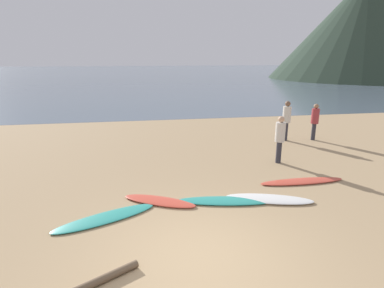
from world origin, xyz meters
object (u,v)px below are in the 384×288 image
(surfboard_1, at_px, (160,201))
(surfboard_4, at_px, (302,181))
(surfboard_2, at_px, (226,201))
(person_0, at_px, (287,117))
(surfboard_3, at_px, (269,199))
(person_1, at_px, (315,119))
(surfboard_0, at_px, (106,218))
(person_2, at_px, (280,136))

(surfboard_1, relative_size, surfboard_4, 0.75)
(surfboard_2, height_order, person_0, person_0)
(surfboard_1, bearing_deg, surfboard_2, 18.34)
(surfboard_2, bearing_deg, surfboard_1, -179.09)
(surfboard_3, height_order, person_1, person_1)
(surfboard_0, height_order, surfboard_3, surfboard_3)
(surfboard_0, bearing_deg, person_2, 4.68)
(person_1, bearing_deg, person_2, -3.37)
(surfboard_0, height_order, person_1, person_1)
(surfboard_0, height_order, surfboard_1, surfboard_1)
(surfboard_4, distance_m, person_1, 5.26)
(surfboard_0, distance_m, surfboard_3, 4.04)
(surfboard_0, distance_m, surfboard_4, 5.57)
(surfboard_1, relative_size, surfboard_2, 0.77)
(surfboard_1, xyz_separation_m, person_1, (7.03, 4.93, 0.89))
(surfboard_2, distance_m, person_2, 3.79)
(surfboard_2, xyz_separation_m, surfboard_3, (1.12, -0.09, 0.00))
(person_0, bearing_deg, person_2, -57.18)
(surfboard_1, distance_m, surfboard_2, 1.67)
(surfboard_3, height_order, person_0, person_0)
(person_2, bearing_deg, surfboard_4, -167.69)
(surfboard_3, bearing_deg, surfboard_0, -158.58)
(surfboard_4, bearing_deg, person_0, 70.26)
(surfboard_3, relative_size, surfboard_4, 0.87)
(surfboard_0, relative_size, surfboard_4, 0.93)
(surfboard_0, bearing_deg, surfboard_3, -19.87)
(surfboard_1, relative_size, person_1, 1.21)
(surfboard_1, bearing_deg, person_2, 56.47)
(surfboard_3, height_order, surfboard_4, surfboard_3)
(surfboard_3, bearing_deg, surfboard_2, -166.88)
(surfboard_1, bearing_deg, person_0, 68.58)
(surfboard_0, xyz_separation_m, surfboard_1, (1.26, 0.62, 0.01))
(surfboard_0, relative_size, surfboard_1, 1.24)
(surfboard_0, bearing_deg, surfboard_4, -11.12)
(person_1, bearing_deg, person_0, -51.78)
(surfboard_4, relative_size, person_0, 1.48)
(surfboard_2, relative_size, surfboard_3, 1.12)
(surfboard_4, xyz_separation_m, person_1, (2.85, 4.34, 0.90))
(surfboard_1, distance_m, surfboard_4, 4.22)
(surfboard_1, xyz_separation_m, surfboard_3, (2.77, -0.35, -0.00))
(surfboard_1, relative_size, person_0, 1.12)
(person_0, xyz_separation_m, person_1, (1.25, -0.12, -0.08))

